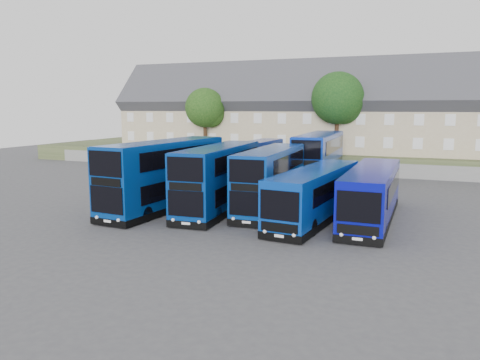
# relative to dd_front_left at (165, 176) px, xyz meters

# --- Properties ---
(ground) EXTENTS (120.00, 120.00, 0.00)m
(ground) POSITION_rel_dd_front_left_xyz_m (6.04, -1.98, -2.40)
(ground) COLOR #414146
(ground) RESTS_ON ground
(retaining_wall) EXTENTS (70.00, 0.40, 1.50)m
(retaining_wall) POSITION_rel_dd_front_left_xyz_m (6.04, 22.02, -1.65)
(retaining_wall) COLOR slate
(retaining_wall) RESTS_ON ground
(earth_bank) EXTENTS (80.00, 20.00, 2.00)m
(earth_bank) POSITION_rel_dd_front_left_xyz_m (6.04, 32.02, -1.40)
(earth_bank) COLOR #3F4C2B
(earth_bank) RESTS_ON ground
(terrace_row) EXTENTS (66.00, 10.40, 11.20)m
(terrace_row) POSITION_rel_dd_front_left_xyz_m (12.04, 28.02, 4.20)
(terrace_row) COLOR tan
(terrace_row) RESTS_ON earth_bank
(dd_front_left) EXTENTS (3.75, 12.43, 4.87)m
(dd_front_left) POSITION_rel_dd_front_left_xyz_m (0.00, 0.00, 0.00)
(dd_front_left) COLOR navy
(dd_front_left) RESTS_ON ground
(dd_front_mid) EXTENTS (3.36, 11.60, 4.55)m
(dd_front_mid) POSITION_rel_dd_front_left_xyz_m (3.89, 0.88, -0.16)
(dd_front_mid) COLOR navy
(dd_front_mid) RESTS_ON ground
(dd_front_right) EXTENTS (3.00, 11.09, 4.36)m
(dd_front_right) POSITION_rel_dd_front_left_xyz_m (7.27, 2.29, -0.25)
(dd_front_right) COLOR #073792
(dd_front_right) RESTS_ON ground
(dd_rear_left) EXTENTS (2.62, 9.99, 3.94)m
(dd_rear_left) POSITION_rel_dd_front_left_xyz_m (1.79, 14.49, -0.47)
(dd_rear_left) COLOR navy
(dd_rear_left) RESTS_ON ground
(dd_rear_right) EXTENTS (3.20, 12.25, 4.83)m
(dd_rear_right) POSITION_rel_dd_front_left_xyz_m (8.13, 14.19, -0.02)
(dd_rear_right) COLOR #082DA4
(dd_rear_right) RESTS_ON ground
(coach_east_a) EXTENTS (3.77, 12.40, 3.34)m
(coach_east_a) POSITION_rel_dd_front_left_xyz_m (10.86, 0.67, -0.76)
(coach_east_a) COLOR #093BA7
(coach_east_a) RESTS_ON ground
(coach_east_b) EXTENTS (2.67, 12.52, 3.42)m
(coach_east_b) POSITION_rel_dd_front_left_xyz_m (14.29, 1.81, -0.72)
(coach_east_b) COLOR #080C9F
(coach_east_b) RESTS_ON ground
(tree_west) EXTENTS (4.80, 4.80, 7.65)m
(tree_west) POSITION_rel_dd_front_left_xyz_m (-7.82, 23.12, 4.65)
(tree_west) COLOR #382314
(tree_west) RESTS_ON earth_bank
(tree_mid) EXTENTS (5.76, 5.76, 9.18)m
(tree_mid) POSITION_rel_dd_front_left_xyz_m (8.19, 23.62, 5.67)
(tree_mid) COLOR #382314
(tree_mid) RESTS_ON earth_bank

